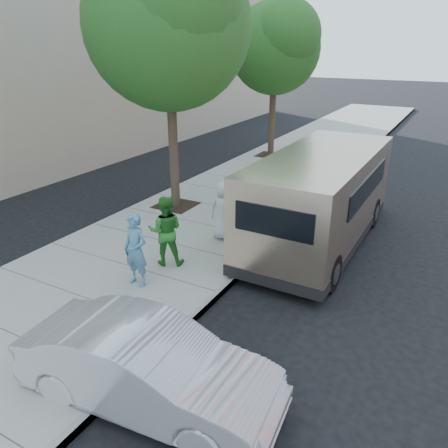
{
  "coord_description": "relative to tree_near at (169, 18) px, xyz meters",
  "views": [
    {
      "loc": [
        5.35,
        -8.3,
        4.96
      ],
      "look_at": [
        0.89,
        -0.22,
        1.1
      ],
      "focal_mm": 35.0,
      "sensor_mm": 36.0,
      "label": 1
    }
  ],
  "objects": [
    {
      "name": "ground",
      "position": [
        2.25,
        -2.4,
        -5.55
      ],
      "size": [
        120.0,
        120.0,
        0.0
      ],
      "primitive_type": "plane",
      "color": "black",
      "rests_on": "ground"
    },
    {
      "name": "sidewalk",
      "position": [
        1.25,
        -2.4,
        -5.47
      ],
      "size": [
        5.0,
        60.0,
        0.15
      ],
      "primitive_type": "cube",
      "color": "gray",
      "rests_on": "ground"
    },
    {
      "name": "curb_face",
      "position": [
        3.69,
        -2.4,
        -5.47
      ],
      "size": [
        0.12,
        60.0,
        0.16
      ],
      "primitive_type": "cube",
      "color": "gray",
      "rests_on": "ground"
    },
    {
      "name": "tree_near",
      "position": [
        0.0,
        0.0,
        0.0
      ],
      "size": [
        4.62,
        4.6,
        7.53
      ],
      "color": "black",
      "rests_on": "sidewalk"
    },
    {
      "name": "tree_far",
      "position": [
        -0.0,
        7.6,
        -0.66
      ],
      "size": [
        3.92,
        3.8,
        6.49
      ],
      "color": "black",
      "rests_on": "sidewalk"
    },
    {
      "name": "parking_meter",
      "position": [
        2.99,
        -1.48,
        -4.36
      ],
      "size": [
        0.3,
        0.11,
        1.43
      ],
      "rotation": [
        0.0,
        0.0,
        0.02
      ],
      "color": "gray",
      "rests_on": "sidewalk"
    },
    {
      "name": "van",
      "position": [
        4.68,
        -0.24,
        -4.25
      ],
      "size": [
        2.28,
        6.61,
        2.44
      ],
      "rotation": [
        0.0,
        0.0,
        -0.01
      ],
      "color": "#C7AC8F",
      "rests_on": "ground"
    },
    {
      "name": "sedan",
      "position": [
        4.25,
        -6.87,
        -4.9
      ],
      "size": [
        4.04,
        1.72,
        1.29
      ],
      "primitive_type": "imported",
      "rotation": [
        0.0,
        0.0,
        1.66
      ],
      "color": "#BBBCC3",
      "rests_on": "ground"
    },
    {
      "name": "person_officer",
      "position": [
        2.05,
        -4.43,
        -4.59
      ],
      "size": [
        0.6,
        0.41,
        1.6
      ],
      "primitive_type": "imported",
      "rotation": [
        0.0,
        0.0,
        -0.05
      ],
      "color": "teal",
      "rests_on": "sidewalk"
    },
    {
      "name": "person_green_shirt",
      "position": [
        2.03,
        -3.35,
        -4.57
      ],
      "size": [
        1.01,
        0.93,
        1.65
      ],
      "primitive_type": "imported",
      "rotation": [
        0.0,
        0.0,
        3.64
      ],
      "color": "#297B28",
      "rests_on": "sidewalk"
    },
    {
      "name": "person_gray_shirt",
      "position": [
        2.52,
        -1.46,
        -4.61
      ],
      "size": [
        0.86,
        0.66,
        1.57
      ],
      "primitive_type": "imported",
      "rotation": [
        0.0,
        0.0,
        3.36
      ],
      "color": "#B6B5B8",
      "rests_on": "sidewalk"
    },
    {
      "name": "person_striped_polo",
      "position": [
        3.45,
        -0.92,
        -4.61
      ],
      "size": [
        0.98,
        0.82,
        1.57
      ],
      "primitive_type": "imported",
      "rotation": [
        0.0,
        0.0,
        3.72
      ],
      "color": "gray",
      "rests_on": "sidewalk"
    }
  ]
}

